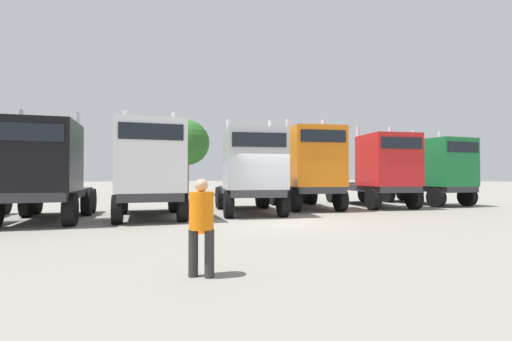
% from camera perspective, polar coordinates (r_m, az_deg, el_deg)
% --- Properties ---
extents(ground, '(200.00, 200.00, 0.00)m').
position_cam_1_polar(ground, '(13.00, 4.30, -8.18)').
color(ground, gray).
extents(semi_truck_black, '(3.30, 6.04, 4.11)m').
position_cam_1_polar(semi_truck_black, '(14.63, -30.82, 0.13)').
color(semi_truck_black, '#333338').
rests_on(semi_truck_black, ground).
extents(semi_truck_white, '(3.24, 6.08, 4.27)m').
position_cam_1_polar(semi_truck_white, '(14.24, -16.46, 0.27)').
color(semi_truck_white, '#333338').
rests_on(semi_truck_white, ground).
extents(semi_truck_silver, '(3.99, 6.61, 4.15)m').
position_cam_1_polar(semi_truck_silver, '(15.42, -0.74, -0.18)').
color(semi_truck_silver, '#333338').
rests_on(semi_truck_silver, ground).
extents(semi_truck_orange, '(4.03, 6.82, 4.55)m').
position_cam_1_polar(semi_truck_orange, '(17.87, 8.52, 0.40)').
color(semi_truck_orange, '#333338').
rests_on(semi_truck_orange, ground).
extents(semi_truck_red, '(4.05, 6.86, 4.33)m').
position_cam_1_polar(semi_truck_red, '(19.88, 19.19, 0.03)').
color(semi_truck_red, '#333338').
rests_on(semi_truck_red, ground).
extents(semi_truck_green, '(3.09, 6.29, 4.27)m').
position_cam_1_polar(semi_truck_green, '(22.62, 26.62, -0.17)').
color(semi_truck_green, '#333338').
rests_on(semi_truck_green, ground).
extents(visitor_in_hivis, '(0.56, 0.56, 1.61)m').
position_cam_1_polar(visitor_in_hivis, '(6.01, -8.68, -7.85)').
color(visitor_in_hivis, '#2C2C2C').
rests_on(visitor_in_hivis, ground).
extents(traffic_cone_near, '(0.36, 0.36, 0.61)m').
position_cam_1_polar(traffic_cone_near, '(10.60, -8.77, -8.19)').
color(traffic_cone_near, '#F2590C').
rests_on(traffic_cone_near, ground).
extents(oak_far_left, '(4.11, 4.11, 5.75)m').
position_cam_1_polar(oak_far_left, '(31.37, -32.65, 3.00)').
color(oak_far_left, '#4C3823').
rests_on(oak_far_left, ground).
extents(oak_far_centre, '(3.91, 3.91, 6.48)m').
position_cam_1_polar(oak_far_centre, '(31.58, -10.96, 4.35)').
color(oak_far_centre, '#4C3823').
rests_on(oak_far_centre, ground).
extents(oak_far_right, '(4.14, 4.14, 6.21)m').
position_cam_1_polar(oak_far_right, '(36.98, 2.70, 3.00)').
color(oak_far_right, '#4C3823').
rests_on(oak_far_right, ground).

